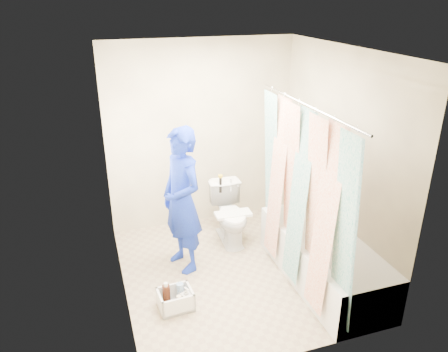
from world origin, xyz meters
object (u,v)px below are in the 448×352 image
object	(u,v)px
cleaning_caddy	(177,300)
bathtub	(323,258)
toilet	(231,214)
plumber	(182,201)

from	to	relation	value
cleaning_caddy	bathtub	bearing A→B (deg)	-4.85
bathtub	toilet	bearing A→B (deg)	121.54
plumber	bathtub	bearing A→B (deg)	43.13
bathtub	cleaning_caddy	size ratio (longest dim) A/B	5.05
bathtub	cleaning_caddy	world-z (taller)	bathtub
cleaning_caddy	plumber	bearing A→B (deg)	66.87
bathtub	cleaning_caddy	bearing A→B (deg)	178.77
plumber	cleaning_caddy	size ratio (longest dim) A/B	4.72
plumber	cleaning_caddy	distance (m)	1.03
toilet	cleaning_caddy	size ratio (longest dim) A/B	2.06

